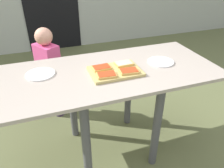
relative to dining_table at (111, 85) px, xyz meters
The scene contains 10 objects.
ground_plane 0.65m from the dining_table, ahead, with size 16.00×16.00×0.00m, color #61663F.
dining_table is the anchor object (origin of this frame).
cutting_board 0.14m from the dining_table, 65.05° to the right, with size 0.36×0.25×0.02m, color tan.
pizza_slice_far_right 0.19m from the dining_table, ahead, with size 0.13×0.09×0.02m.
pizza_slice_near_left 0.20m from the dining_table, 121.92° to the right, with size 0.13×0.10×0.02m.
pizza_slice_far_left 0.17m from the dining_table, behind, with size 0.13×0.09×0.02m.
pizza_slice_near_right 0.21m from the dining_table, 47.18° to the right, with size 0.14×0.10×0.02m.
plate_white_right 0.43m from the dining_table, ahead, with size 0.20×0.20×0.01m, color white.
plate_white_left 0.51m from the dining_table, 168.07° to the left, with size 0.20×0.20×0.01m, color white.
child_left 0.80m from the dining_table, 120.70° to the left, with size 0.24×0.28×0.93m.
Camera 1 is at (-0.45, -1.32, 1.49)m, focal length 34.93 mm.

